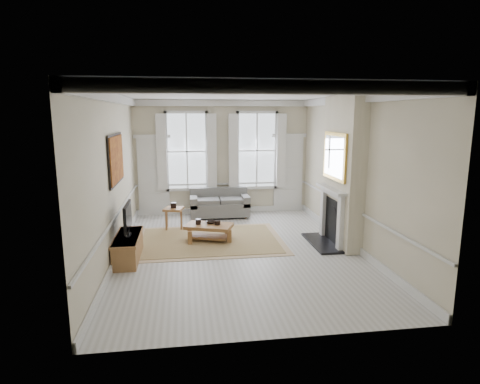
{
  "coord_description": "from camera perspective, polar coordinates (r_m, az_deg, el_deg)",
  "views": [
    {
      "loc": [
        -1.15,
        -8.4,
        2.97
      ],
      "look_at": [
        0.09,
        0.4,
        1.25
      ],
      "focal_mm": 30.0,
      "sensor_mm": 36.0,
      "label": 1
    }
  ],
  "objects": [
    {
      "name": "back_wall",
      "position": [
        12.13,
        -2.56,
        4.93
      ],
      "size": [
        5.2,
        0.0,
        5.2
      ],
      "primitive_type": "plane",
      "rotation": [
        1.57,
        0.0,
        0.0
      ],
      "color": "beige",
      "rests_on": "floor"
    },
    {
      "name": "ceiling",
      "position": [
        8.49,
        -0.25,
        13.85
      ],
      "size": [
        7.2,
        7.2,
        0.0
      ],
      "primitive_type": "plane",
      "rotation": [
        3.14,
        0.0,
        0.0
      ],
      "color": "white",
      "rests_on": "back_wall"
    },
    {
      "name": "ceramic_pot_a",
      "position": [
        9.59,
        -5.96,
        -4.22
      ],
      "size": [
        0.13,
        0.13,
        0.13
      ],
      "primitive_type": "cylinder",
      "color": "black",
      "rests_on": "coffee_table"
    },
    {
      "name": "tv_stand",
      "position": [
        8.71,
        -15.62,
        -7.63
      ],
      "size": [
        0.46,
        1.44,
        0.51
      ],
      "primitive_type": "cube",
      "color": "brown",
      "rests_on": "floor"
    },
    {
      "name": "side_table",
      "position": [
        10.68,
        -9.41,
        -2.81
      ],
      "size": [
        0.57,
        0.57,
        0.57
      ],
      "rotation": [
        0.0,
        0.0,
        -0.27
      ],
      "color": "brown",
      "rests_on": "floor"
    },
    {
      "name": "chimney_breast",
      "position": [
        9.4,
        14.41,
        2.84
      ],
      "size": [
        0.35,
        1.7,
        3.38
      ],
      "primitive_type": "cube",
      "color": "beige",
      "rests_on": "floor"
    },
    {
      "name": "left_wall",
      "position": [
        8.62,
        -17.64,
        1.96
      ],
      "size": [
        0.0,
        7.2,
        7.2
      ],
      "primitive_type": "plane",
      "rotation": [
        1.57,
        0.0,
        1.57
      ],
      "color": "beige",
      "rests_on": "floor"
    },
    {
      "name": "coffee_table",
      "position": [
        9.6,
        -4.44,
        -5.09
      ],
      "size": [
        1.23,
        0.97,
        0.4
      ],
      "rotation": [
        0.0,
        0.0,
        -0.36
      ],
      "color": "brown",
      "rests_on": "rug"
    },
    {
      "name": "floor",
      "position": [
        8.99,
        -0.23,
        -8.35
      ],
      "size": [
        7.2,
        7.2,
        0.0
      ],
      "primitive_type": "plane",
      "color": "#B7B5AD",
      "rests_on": "ground"
    },
    {
      "name": "door_right",
      "position": [
        12.52,
        6.87,
        2.52
      ],
      "size": [
        0.9,
        0.08,
        2.3
      ],
      "primitive_type": "cube",
      "color": "silver",
      "rests_on": "floor"
    },
    {
      "name": "fireplace",
      "position": [
        9.5,
        12.87,
        -2.96
      ],
      "size": [
        0.21,
        1.45,
        1.33
      ],
      "color": "silver",
      "rests_on": "floor"
    },
    {
      "name": "door_left",
      "position": [
        12.14,
        -12.2,
        2.08
      ],
      "size": [
        0.9,
        0.08,
        2.3
      ],
      "primitive_type": "cube",
      "color": "silver",
      "rests_on": "floor"
    },
    {
      "name": "hearth",
      "position": [
        9.62,
        11.57,
        -7.1
      ],
      "size": [
        0.55,
        1.5,
        0.05
      ],
      "primitive_type": "cube",
      "color": "black",
      "rests_on": "floor"
    },
    {
      "name": "tv",
      "position": [
        8.52,
        -15.69,
        -3.47
      ],
      "size": [
        0.08,
        0.9,
        0.68
      ],
      "color": "black",
      "rests_on": "tv_stand"
    },
    {
      "name": "ceramic_pot_b",
      "position": [
        9.53,
        -3.23,
        -4.39
      ],
      "size": [
        0.14,
        0.14,
        0.1
      ],
      "primitive_type": "cylinder",
      "color": "black",
      "rests_on": "coffee_table"
    },
    {
      "name": "rug",
      "position": [
        9.69,
        -4.41,
        -6.86
      ],
      "size": [
        3.5,
        2.6,
        0.02
      ],
      "primitive_type": "cube",
      "color": "#977C4E",
      "rests_on": "floor"
    },
    {
      "name": "bowl",
      "position": [
        9.67,
        -4.19,
        -4.29
      ],
      "size": [
        0.32,
        0.32,
        0.06
      ],
      "primitive_type": "imported",
      "rotation": [
        0.0,
        0.0,
        -0.39
      ],
      "color": "black",
      "rests_on": "coffee_table"
    },
    {
      "name": "window_right",
      "position": [
        12.2,
        2.4,
        5.91
      ],
      "size": [
        1.26,
        0.2,
        2.2
      ],
      "primitive_type": null,
      "color": "#B2BCC6",
      "rests_on": "back_wall"
    },
    {
      "name": "sofa",
      "position": [
        11.85,
        -2.95,
        -1.84
      ],
      "size": [
        1.71,
        0.83,
        0.83
      ],
      "color": "#605F5D",
      "rests_on": "floor"
    },
    {
      "name": "painting",
      "position": [
        8.87,
        -17.2,
        4.5
      ],
      "size": [
        0.05,
        1.66,
        1.06
      ],
      "primitive_type": "cube",
      "color": "#C37321",
      "rests_on": "left_wall"
    },
    {
      "name": "window_left",
      "position": [
        12.0,
        -7.56,
        5.75
      ],
      "size": [
        1.26,
        0.2,
        2.2
      ],
      "primitive_type": null,
      "color": "#B2BCC6",
      "rests_on": "back_wall"
    },
    {
      "name": "right_wall",
      "position": [
        9.29,
        15.87,
        2.67
      ],
      "size": [
        0.0,
        7.2,
        7.2
      ],
      "primitive_type": "plane",
      "rotation": [
        1.57,
        0.0,
        -1.57
      ],
      "color": "beige",
      "rests_on": "floor"
    },
    {
      "name": "mirror",
      "position": [
        9.28,
        13.28,
        4.97
      ],
      "size": [
        0.06,
        1.26,
        1.06
      ],
      "primitive_type": "cube",
      "color": "gold",
      "rests_on": "chimney_breast"
    }
  ]
}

